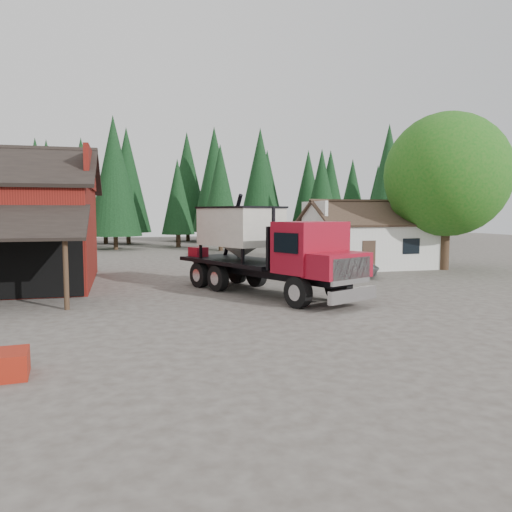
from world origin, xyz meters
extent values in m
plane|color=#473F37|center=(0.00, 0.00, 0.00)|extent=(120.00, 120.00, 0.00)
cube|color=maroon|center=(-5.00, 10.00, 6.00)|extent=(0.25, 7.00, 2.00)
cylinder|color=#382619|center=(-5.60, 2.10, 1.40)|extent=(0.20, 0.20, 2.80)
cube|color=silver|center=(13.00, 13.00, 1.50)|extent=(8.00, 6.00, 3.00)
cube|color=#38281E|center=(13.00, 11.50, 3.75)|extent=(8.60, 3.42, 1.80)
cube|color=#38281E|center=(13.00, 14.50, 3.75)|extent=(8.60, 3.42, 1.80)
cube|color=silver|center=(9.00, 13.00, 3.75)|extent=(0.20, 4.20, 1.50)
cube|color=silver|center=(17.00, 13.00, 3.75)|extent=(0.20, 4.20, 1.50)
cube|color=#38281E|center=(11.50, 9.98, 1.00)|extent=(0.90, 0.06, 2.00)
cube|color=black|center=(14.50, 9.98, 1.60)|extent=(1.20, 0.06, 1.00)
cylinder|color=#382619|center=(17.00, 10.00, 1.60)|extent=(0.60, 0.60, 3.20)
sphere|color=#175D15|center=(17.00, 10.00, 6.20)|extent=(8.00, 8.00, 8.00)
sphere|color=#175D15|center=(15.80, 10.80, 5.00)|extent=(4.40, 4.40, 4.40)
sphere|color=#175D15|center=(18.00, 9.20, 5.30)|extent=(4.80, 4.80, 4.80)
cylinder|color=#382619|center=(6.00, 30.00, 0.80)|extent=(0.44, 0.44, 1.60)
cone|color=black|center=(6.00, 30.00, 5.90)|extent=(3.96, 3.96, 9.00)
cylinder|color=#382619|center=(22.00, 26.00, 0.80)|extent=(0.44, 0.44, 1.60)
cone|color=black|center=(22.00, 26.00, 6.90)|extent=(4.84, 4.84, 11.00)
cylinder|color=#382619|center=(-4.00, 34.00, 0.80)|extent=(0.44, 0.44, 1.60)
cone|color=black|center=(-4.00, 34.00, 7.40)|extent=(5.28, 5.28, 12.00)
cylinder|color=black|center=(3.15, 0.04, 0.62)|extent=(0.88, 1.30, 1.25)
cylinder|color=black|center=(5.33, 1.02, 0.62)|extent=(0.88, 1.30, 1.25)
cylinder|color=black|center=(0.91, 5.01, 0.62)|extent=(0.88, 1.30, 1.25)
cylinder|color=black|center=(3.09, 5.99, 0.62)|extent=(0.88, 1.30, 1.25)
cylinder|color=black|center=(0.26, 6.46, 0.62)|extent=(0.88, 1.30, 1.25)
cylinder|color=black|center=(2.43, 7.44, 0.62)|extent=(0.88, 1.30, 1.25)
cube|color=black|center=(2.75, 3.84, 1.08)|extent=(5.15, 9.42, 0.45)
cube|color=silver|center=(4.96, -1.08, 0.62)|extent=(2.47, 1.26, 0.51)
cube|color=silver|center=(4.92, -0.98, 1.53)|extent=(2.02, 0.99, 1.02)
cube|color=maroon|center=(4.64, -0.35, 1.70)|extent=(2.94, 2.40, 0.97)
cube|color=maroon|center=(4.03, 0.99, 2.33)|extent=(3.28, 2.88, 2.10)
cube|color=black|center=(4.40, 0.16, 2.67)|extent=(2.21, 1.06, 1.02)
cylinder|color=black|center=(2.57, 1.46, 2.95)|extent=(0.21, 0.21, 2.05)
cube|color=black|center=(3.56, 2.03, 2.27)|extent=(2.59, 1.27, 1.82)
cube|color=black|center=(2.09, 5.29, 1.39)|extent=(5.35, 7.20, 0.18)
cube|color=beige|center=(2.09, 5.29, 3.07)|extent=(3.92, 4.49, 1.82)
cone|color=beige|center=(2.09, 5.29, 1.93)|extent=(3.31, 3.31, 0.80)
cube|color=black|center=(2.09, 5.29, 4.00)|extent=(4.07, 4.64, 0.09)
cylinder|color=black|center=(2.06, 7.02, 2.95)|extent=(0.61, 2.51, 3.47)
cube|color=maroon|center=(0.35, 7.50, 1.70)|extent=(0.99, 1.11, 0.51)
cylinder|color=silver|center=(4.92, 2.20, 0.97)|extent=(1.05, 1.30, 0.64)
imported|color=#929699|center=(8.00, 8.04, 0.78)|extent=(5.87, 3.22, 1.56)
cube|color=maroon|center=(-6.00, -6.00, 0.30)|extent=(0.81, 1.16, 0.60)
camera|label=1|loc=(-3.54, -18.23, 3.76)|focal=35.00mm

